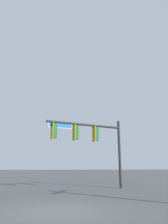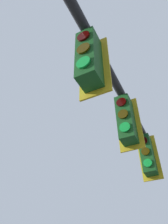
% 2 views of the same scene
% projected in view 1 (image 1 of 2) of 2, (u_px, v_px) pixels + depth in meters
% --- Properties ---
extents(ground_plane, '(400.00, 400.00, 0.00)m').
position_uv_depth(ground_plane, '(58.00, 212.00, 8.28)').
color(ground_plane, '#474749').
extents(signal_pole_near, '(6.56, 1.31, 5.60)m').
position_uv_depth(signal_pole_near, '(89.00, 136.00, 17.58)').
color(signal_pole_near, black).
rests_on(signal_pole_near, ground_plane).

